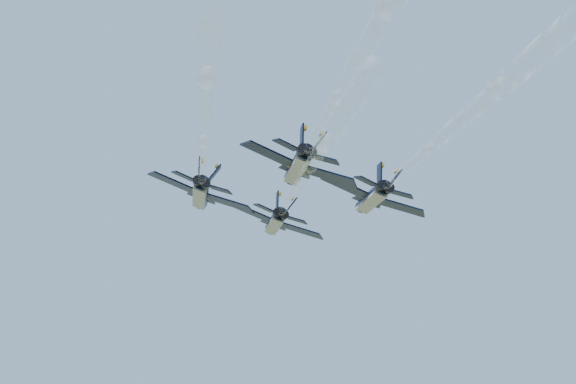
% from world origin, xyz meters
% --- Properties ---
extents(jet_lead, '(11.09, 15.83, 4.84)m').
position_xyz_m(jet_lead, '(-1.79, 8.77, 102.34)').
color(jet_lead, black).
extents(jet_left, '(11.09, 15.83, 4.84)m').
position_xyz_m(jet_left, '(-6.92, -4.39, 102.34)').
color(jet_left, black).
extents(jet_right, '(11.09, 15.83, 4.84)m').
position_xyz_m(jet_right, '(11.01, 1.36, 102.34)').
color(jet_right, black).
extents(jet_slot, '(11.09, 15.83, 4.84)m').
position_xyz_m(jet_slot, '(5.33, -11.04, 102.34)').
color(jet_slot, black).
extents(smoke_trail_lead, '(19.42, 49.62, 1.94)m').
position_xyz_m(smoke_trail_lead, '(11.67, -27.90, 102.37)').
color(smoke_trail_lead, white).
extents(smoke_trail_left, '(19.42, 49.62, 1.94)m').
position_xyz_m(smoke_trail_left, '(6.54, -41.06, 102.37)').
color(smoke_trail_left, white).
extents(smoke_trail_right, '(19.42, 49.62, 1.94)m').
position_xyz_m(smoke_trail_right, '(24.47, -35.31, 102.37)').
color(smoke_trail_right, white).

